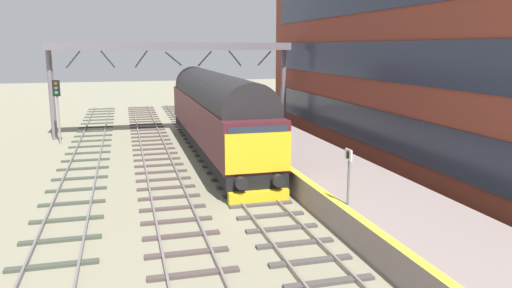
# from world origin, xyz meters

# --- Properties ---
(ground_plane) EXTENTS (140.00, 140.00, 0.00)m
(ground_plane) POSITION_xyz_m (0.00, 0.00, 0.00)
(ground_plane) COLOR gray
(ground_plane) RESTS_ON ground
(track_main) EXTENTS (2.50, 60.00, 0.15)m
(track_main) POSITION_xyz_m (0.00, 0.00, 0.05)
(track_main) COLOR gray
(track_main) RESTS_ON ground
(track_adjacent_west) EXTENTS (2.50, 60.00, 0.15)m
(track_adjacent_west) POSITION_xyz_m (-3.35, 0.00, 0.06)
(track_adjacent_west) COLOR gray
(track_adjacent_west) RESTS_ON ground
(track_adjacent_far_west) EXTENTS (2.50, 60.00, 0.15)m
(track_adjacent_far_west) POSITION_xyz_m (-7.10, 0.00, 0.06)
(track_adjacent_far_west) COLOR slate
(track_adjacent_far_west) RESTS_ON ground
(station_platform) EXTENTS (4.00, 44.00, 1.01)m
(station_platform) POSITION_xyz_m (3.60, 0.00, 0.50)
(station_platform) COLOR gray
(station_platform) RESTS_ON ground
(station_building) EXTENTS (4.19, 36.47, 13.85)m
(station_building) POSITION_xyz_m (9.71, 0.51, 6.93)
(station_building) COLOR brown
(station_building) RESTS_ON ground
(diesel_locomotive) EXTENTS (2.74, 19.00, 4.68)m
(diesel_locomotive) POSITION_xyz_m (0.00, 5.65, 2.48)
(diesel_locomotive) COLOR black
(diesel_locomotive) RESTS_ON ground
(signal_post_mid) EXTENTS (0.44, 0.22, 4.06)m
(signal_post_mid) POSITION_xyz_m (-8.95, 11.06, 2.63)
(signal_post_mid) COLOR gray
(signal_post_mid) RESTS_ON ground
(platform_number_sign) EXTENTS (0.10, 0.44, 1.84)m
(platform_number_sign) POSITION_xyz_m (1.96, -7.53, 2.23)
(platform_number_sign) COLOR slate
(platform_number_sign) RESTS_ON station_platform
(overhead_footbridge) EXTENTS (16.40, 2.00, 6.36)m
(overhead_footbridge) POSITION_xyz_m (-1.50, 13.02, 5.83)
(overhead_footbridge) COLOR slate
(overhead_footbridge) RESTS_ON ground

